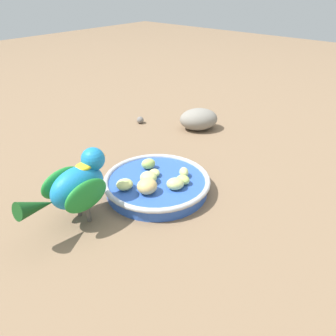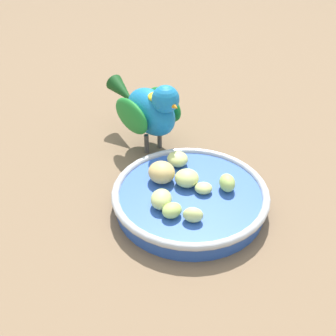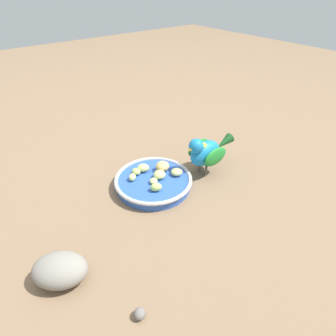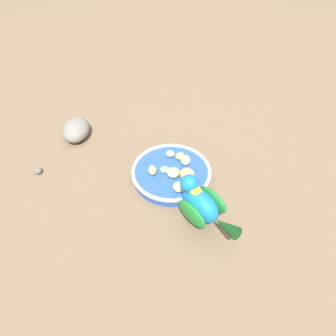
# 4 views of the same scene
# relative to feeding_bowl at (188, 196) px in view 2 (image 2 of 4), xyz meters

# --- Properties ---
(ground_plane) EXTENTS (4.00, 4.00, 0.00)m
(ground_plane) POSITION_rel_feeding_bowl_xyz_m (0.00, -0.02, -0.02)
(ground_plane) COLOR #7A6047
(feeding_bowl) EXTENTS (0.22, 0.22, 0.03)m
(feeding_bowl) POSITION_rel_feeding_bowl_xyz_m (0.00, 0.00, 0.00)
(feeding_bowl) COLOR #2D56B7
(feeding_bowl) RESTS_ON ground_plane
(apple_piece_0) EXTENTS (0.05, 0.05, 0.02)m
(apple_piece_0) POSITION_rel_feeding_bowl_xyz_m (-0.01, 0.01, 0.02)
(apple_piece_0) COLOR #C6D17A
(apple_piece_0) RESTS_ON feeding_bowl
(apple_piece_1) EXTENTS (0.04, 0.04, 0.02)m
(apple_piece_1) POSITION_rel_feeding_bowl_xyz_m (0.00, -0.05, 0.02)
(apple_piece_1) COLOR #C6D17A
(apple_piece_1) RESTS_ON feeding_bowl
(apple_piece_2) EXTENTS (0.02, 0.03, 0.02)m
(apple_piece_2) POSITION_rel_feeding_bowl_xyz_m (0.03, -0.05, 0.02)
(apple_piece_2) COLOR #B2CC66
(apple_piece_2) RESTS_ON feeding_bowl
(apple_piece_3) EXTENTS (0.04, 0.04, 0.03)m
(apple_piece_3) POSITION_rel_feeding_bowl_xyz_m (-0.04, -0.02, 0.02)
(apple_piece_3) COLOR tan
(apple_piece_3) RESTS_ON feeding_bowl
(apple_piece_4) EXTENTS (0.04, 0.03, 0.02)m
(apple_piece_4) POSITION_rel_feeding_bowl_xyz_m (0.03, 0.04, 0.02)
(apple_piece_4) COLOR #B2CC66
(apple_piece_4) RESTS_ON feeding_bowl
(apple_piece_5) EXTENTS (0.03, 0.03, 0.01)m
(apple_piece_5) POSITION_rel_feeding_bowl_xyz_m (0.01, 0.01, 0.02)
(apple_piece_5) COLOR #C6D17A
(apple_piece_5) RESTS_ON feeding_bowl
(apple_piece_6) EXTENTS (0.03, 0.03, 0.02)m
(apple_piece_6) POSITION_rel_feeding_bowl_xyz_m (0.05, -0.03, 0.02)
(apple_piece_6) COLOR #C6D17A
(apple_piece_6) RESTS_ON feeding_bowl
(apple_piece_7) EXTENTS (0.04, 0.04, 0.02)m
(apple_piece_7) POSITION_rel_feeding_bowl_xyz_m (-0.06, 0.02, 0.02)
(apple_piece_7) COLOR #C6D17A
(apple_piece_7) RESTS_ON feeding_bowl
(parrot) EXTENTS (0.18, 0.09, 0.13)m
(parrot) POSITION_rel_feeding_bowl_xyz_m (-0.15, 0.04, 0.06)
(parrot) COLOR #59544C
(parrot) RESTS_ON ground_plane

